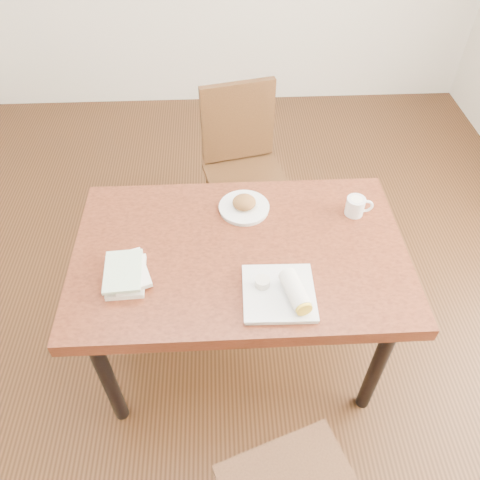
{
  "coord_description": "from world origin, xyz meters",
  "views": [
    {
      "loc": [
        -0.06,
        -1.25,
        2.1
      ],
      "look_at": [
        0.0,
        0.0,
        0.8
      ],
      "focal_mm": 35.0,
      "sensor_mm": 36.0,
      "label": 1
    }
  ],
  "objects_px": {
    "table": "(240,262)",
    "book_stack": "(126,273)",
    "coffee_mug": "(356,206)",
    "plate_scone": "(244,206)",
    "chair_far": "(243,161)",
    "plate_burrito": "(284,292)"
  },
  "relations": [
    {
      "from": "plate_scone",
      "to": "chair_far",
      "type": "bearing_deg",
      "value": 87.19
    },
    {
      "from": "table",
      "to": "book_stack",
      "type": "height_order",
      "value": "book_stack"
    },
    {
      "from": "plate_burrito",
      "to": "coffee_mug",
      "type": "bearing_deg",
      "value": 50.32
    },
    {
      "from": "chair_far",
      "to": "book_stack",
      "type": "distance_m",
      "value": 1.11
    },
    {
      "from": "chair_far",
      "to": "coffee_mug",
      "type": "height_order",
      "value": "chair_far"
    },
    {
      "from": "coffee_mug",
      "to": "plate_burrito",
      "type": "height_order",
      "value": "plate_burrito"
    },
    {
      "from": "coffee_mug",
      "to": "plate_burrito",
      "type": "distance_m",
      "value": 0.55
    },
    {
      "from": "plate_burrito",
      "to": "plate_scone",
      "type": "bearing_deg",
      "value": 103.61
    },
    {
      "from": "table",
      "to": "chair_far",
      "type": "relative_size",
      "value": 1.37
    },
    {
      "from": "book_stack",
      "to": "table",
      "type": "bearing_deg",
      "value": 16.58
    },
    {
      "from": "table",
      "to": "plate_scone",
      "type": "relative_size",
      "value": 6.08
    },
    {
      "from": "plate_scone",
      "to": "coffee_mug",
      "type": "relative_size",
      "value": 1.84
    },
    {
      "from": "plate_scone",
      "to": "plate_burrito",
      "type": "bearing_deg",
      "value": -76.39
    },
    {
      "from": "table",
      "to": "coffee_mug",
      "type": "height_order",
      "value": "coffee_mug"
    },
    {
      "from": "chair_far",
      "to": "plate_burrito",
      "type": "relative_size",
      "value": 3.62
    },
    {
      "from": "chair_far",
      "to": "plate_scone",
      "type": "distance_m",
      "value": 0.66
    },
    {
      "from": "plate_scone",
      "to": "coffee_mug",
      "type": "distance_m",
      "value": 0.47
    },
    {
      "from": "plate_scone",
      "to": "plate_burrito",
      "type": "height_order",
      "value": "plate_burrito"
    },
    {
      "from": "coffee_mug",
      "to": "book_stack",
      "type": "xyz_separation_m",
      "value": [
        -0.92,
        -0.31,
        -0.02
      ]
    },
    {
      "from": "chair_far",
      "to": "plate_burrito",
      "type": "xyz_separation_m",
      "value": [
        0.08,
        -1.09,
        0.23
      ]
    },
    {
      "from": "coffee_mug",
      "to": "chair_far",
      "type": "bearing_deg",
      "value": 123.41
    },
    {
      "from": "chair_far",
      "to": "plate_burrito",
      "type": "height_order",
      "value": "chair_far"
    }
  ]
}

